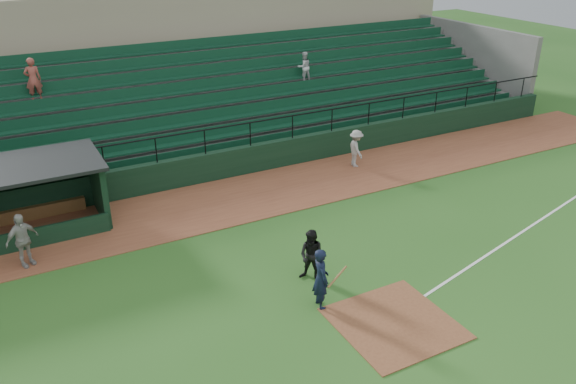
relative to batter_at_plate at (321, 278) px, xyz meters
name	(u,v)px	position (x,y,z in m)	size (l,w,h in m)	color
ground	(372,304)	(1.34, -0.60, -0.90)	(90.00, 90.00, 0.00)	#28591C
warning_track	(252,196)	(1.34, 7.40, -0.89)	(40.00, 4.00, 0.03)	brown
home_plate_dirt	(394,323)	(1.34, -1.60, -0.89)	(3.00, 3.00, 0.03)	brown
foul_line	(537,223)	(9.34, 0.60, -0.90)	(18.00, 0.09, 0.01)	white
stadium_structure	(178,88)	(1.34, 15.86, 1.40)	(38.00, 13.08, 6.40)	black
batter_at_plate	(321,278)	(0.00, 0.00, 0.00)	(1.05, 0.72, 1.81)	black
umpire	(312,256)	(0.45, 1.23, -0.08)	(0.80, 0.62, 1.65)	black
runner	(356,148)	(6.59, 7.99, -0.06)	(1.05, 0.61, 1.63)	#A09B96
dugout_player_a	(22,240)	(-6.95, 6.08, 0.01)	(1.03, 0.43, 1.76)	#A39E99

